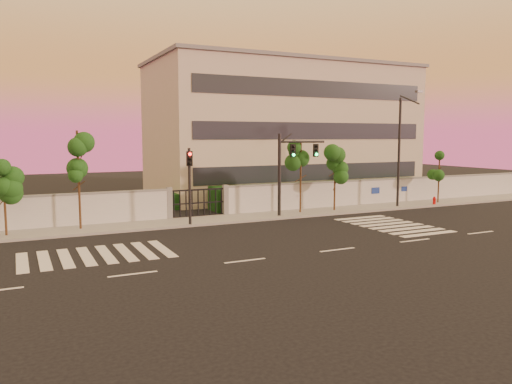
% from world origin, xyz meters
% --- Properties ---
extents(ground, '(120.00, 120.00, 0.00)m').
position_xyz_m(ground, '(0.00, 0.00, 0.00)').
color(ground, black).
rests_on(ground, ground).
extents(sidewalk, '(60.00, 3.00, 0.15)m').
position_xyz_m(sidewalk, '(0.00, 10.50, 0.07)').
color(sidewalk, gray).
rests_on(sidewalk, ground).
extents(perimeter_wall, '(60.00, 0.36, 2.20)m').
position_xyz_m(perimeter_wall, '(0.10, 12.00, 1.07)').
color(perimeter_wall, '#B3B6BA').
rests_on(perimeter_wall, ground).
extents(hedge_row, '(41.00, 4.25, 1.80)m').
position_xyz_m(hedge_row, '(1.17, 14.74, 0.82)').
color(hedge_row, black).
rests_on(hedge_row, ground).
extents(institutional_building, '(24.40, 12.40, 12.25)m').
position_xyz_m(institutional_building, '(9.00, 21.99, 6.16)').
color(institutional_building, '#BDB4A0').
rests_on(institutional_building, ground).
extents(road_markings, '(57.00, 7.62, 0.02)m').
position_xyz_m(road_markings, '(-1.58, 3.76, 0.01)').
color(road_markings, silver).
rests_on(road_markings, ground).
extents(street_tree_b, '(1.60, 1.27, 4.12)m').
position_xyz_m(street_tree_b, '(-14.65, 10.41, 3.03)').
color(street_tree_b, '#382314').
rests_on(street_tree_b, ground).
extents(street_tree_c, '(1.64, 1.30, 5.89)m').
position_xyz_m(street_tree_c, '(-10.74, 10.67, 4.33)').
color(street_tree_c, '#382314').
rests_on(street_tree_c, ground).
extents(street_tree_d, '(1.56, 1.24, 5.13)m').
position_xyz_m(street_tree_d, '(4.17, 10.49, 3.78)').
color(street_tree_d, '#382314').
rests_on(street_tree_d, ground).
extents(street_tree_e, '(1.64, 1.30, 4.74)m').
position_xyz_m(street_tree_e, '(6.95, 10.27, 3.49)').
color(street_tree_e, '#382314').
rests_on(street_tree_e, ground).
extents(street_tree_f, '(1.43, 1.14, 4.24)m').
position_xyz_m(street_tree_f, '(17.16, 10.21, 3.12)').
color(street_tree_f, '#382314').
rests_on(street_tree_f, ground).
extents(traffic_signal_main, '(3.62, 0.40, 5.73)m').
position_xyz_m(traffic_signal_main, '(2.81, 9.83, 3.62)').
color(traffic_signal_main, black).
rests_on(traffic_signal_main, ground).
extents(traffic_signal_secondary, '(0.38, 0.35, 4.84)m').
position_xyz_m(traffic_signal_secondary, '(-4.51, 9.18, 3.07)').
color(traffic_signal_secondary, black).
rests_on(traffic_signal_secondary, ground).
extents(streetlight_east, '(0.53, 2.13, 8.86)m').
position_xyz_m(streetlight_east, '(12.58, 9.72, 4.79)').
color(streetlight_east, black).
rests_on(streetlight_east, ground).
extents(fire_hydrant, '(0.30, 0.29, 0.78)m').
position_xyz_m(fire_hydrant, '(15.94, 9.41, 0.39)').
color(fire_hydrant, red).
rests_on(fire_hydrant, ground).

